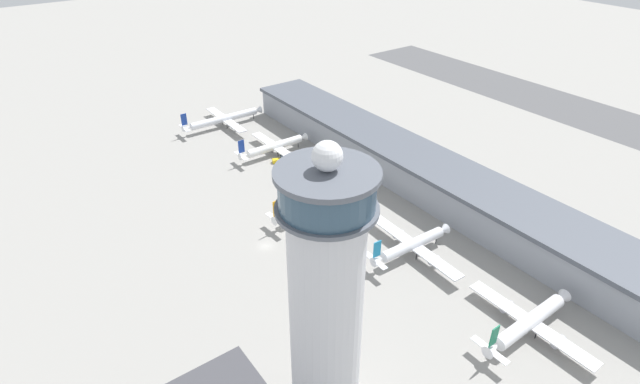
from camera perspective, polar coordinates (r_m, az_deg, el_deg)
ground_plane at (r=170.02m, az=-6.23°, el=-6.16°), size 1000.00×1000.00×0.00m
terminal_building at (r=203.25m, az=10.89°, el=2.62°), size 203.37×25.00×14.27m
runway_strip at (r=305.75m, az=27.99°, el=7.93°), size 305.06×44.00×0.01m
control_tower at (r=98.94m, az=0.69°, el=-13.16°), size 17.95×17.95×69.19m
airplane_gate_alpha at (r=257.71m, az=-10.93°, el=8.20°), size 37.28×43.13×11.79m
airplane_gate_bravo at (r=225.70m, az=-5.22°, el=5.20°), size 36.86×35.05×11.70m
airplane_gate_charlie at (r=185.23m, az=0.38°, el=-0.82°), size 32.92×44.99×12.33m
airplane_gate_delta at (r=165.22m, az=10.48°, el=-5.95°), size 39.86×32.38×11.90m
airplane_gate_echo at (r=148.83m, az=22.78°, el=-13.55°), size 37.74×34.87×12.00m
service_truck_baggage at (r=220.48m, az=-4.39°, el=3.70°), size 4.94×8.38×3.11m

